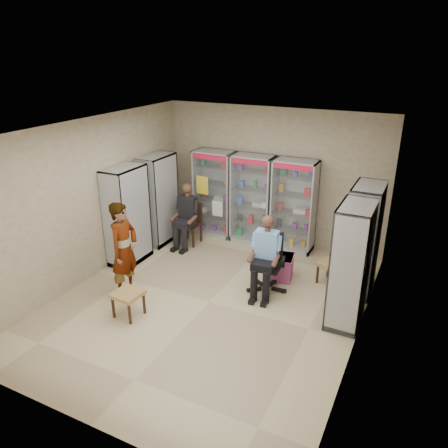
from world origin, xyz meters
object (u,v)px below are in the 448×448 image
at_px(cabinet_right_far, 363,240).
at_px(standing_man, 124,250).
at_px(cabinet_right_near, 350,266).
at_px(seated_shopkeeper, 267,257).
at_px(cabinet_left_far, 158,200).
at_px(pink_trunk, 279,267).
at_px(office_chair, 267,263).
at_px(woven_stool_a, 331,273).
at_px(wooden_chair, 190,224).
at_px(woven_stool_b, 129,304).
at_px(cabinet_back_left, 215,194).
at_px(cabinet_left_near, 127,216).
at_px(cabinet_back_mid, 253,200).
at_px(cabinet_back_right, 294,206).

xyz_separation_m(cabinet_right_far, standing_man, (-3.69, -1.99, -0.13)).
relative_size(cabinet_right_near, standing_man, 1.15).
bearing_deg(seated_shopkeeper, cabinet_left_far, 155.56).
relative_size(pink_trunk, standing_man, 0.28).
bearing_deg(office_chair, standing_man, -156.41).
bearing_deg(woven_stool_a, wooden_chair, 173.04).
distance_m(cabinet_right_far, seated_shopkeeper, 1.72).
bearing_deg(pink_trunk, cabinet_right_far, 9.44).
xyz_separation_m(cabinet_right_far, pink_trunk, (-1.43, -0.24, -0.77)).
bearing_deg(cabinet_right_near, woven_stool_b, 114.03).
bearing_deg(cabinet_back_left, cabinet_right_near, -32.28).
relative_size(cabinet_left_far, cabinet_left_near, 1.00).
distance_m(cabinet_back_left, cabinet_back_mid, 0.95).
bearing_deg(woven_stool_a, cabinet_back_mid, 151.52).
bearing_deg(cabinet_right_far, cabinet_left_far, 87.43).
bearing_deg(woven_stool_a, cabinet_right_near, -65.74).
relative_size(cabinet_back_mid, pink_trunk, 4.12).
relative_size(cabinet_back_left, cabinet_left_far, 1.00).
bearing_deg(cabinet_right_far, cabinet_back_left, 72.25).
distance_m(cabinet_back_mid, office_chair, 2.23).
height_order(cabinet_back_left, pink_trunk, cabinet_back_left).
height_order(cabinet_left_far, standing_man, cabinet_left_far).
xyz_separation_m(cabinet_right_near, seated_shopkeeper, (-1.49, 0.29, -0.30)).
xyz_separation_m(cabinet_back_left, cabinet_left_near, (-0.93, -2.03, 0.00)).
height_order(cabinet_back_right, cabinet_left_far, same).
bearing_deg(office_chair, cabinet_right_far, 21.55).
bearing_deg(cabinet_back_right, cabinet_back_left, 180.00).
bearing_deg(woven_stool_a, cabinet_back_right, 135.10).
bearing_deg(cabinet_left_far, cabinet_right_far, 87.43).
xyz_separation_m(cabinet_back_right, cabinet_left_near, (-2.83, -2.03, 0.00)).
distance_m(cabinet_back_right, woven_stool_a, 1.78).
relative_size(cabinet_back_mid, cabinet_right_near, 1.00).
distance_m(cabinet_right_far, cabinet_left_near, 4.55).
bearing_deg(cabinet_left_near, standing_man, 35.14).
height_order(cabinet_back_mid, woven_stool_b, cabinet_back_mid).
bearing_deg(wooden_chair, cabinet_left_far, -163.61).
bearing_deg(cabinet_back_right, office_chair, -85.71).
xyz_separation_m(cabinet_back_left, wooden_chair, (-0.25, -0.73, -0.53)).
distance_m(cabinet_right_far, cabinet_left_far, 4.46).
height_order(wooden_chair, woven_stool_a, wooden_chair).
relative_size(cabinet_left_near, woven_stool_b, 4.53).
bearing_deg(woven_stool_b, cabinet_right_near, 24.03).
xyz_separation_m(cabinet_right_near, pink_trunk, (-1.43, 0.86, -0.77)).
height_order(cabinet_back_left, seated_shopkeeper, cabinet_back_left).
relative_size(cabinet_right_far, office_chair, 1.83).
height_order(office_chair, standing_man, standing_man).
bearing_deg(cabinet_right_far, standing_man, 118.39).
relative_size(office_chair, pink_trunk, 2.25).
distance_m(cabinet_left_near, pink_trunk, 3.20).
height_order(cabinet_back_mid, woven_stool_a, cabinet_back_mid).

